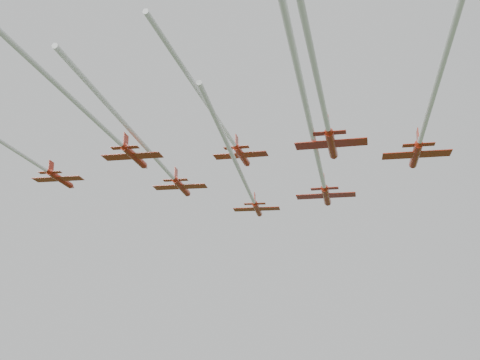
% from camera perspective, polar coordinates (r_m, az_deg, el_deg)
% --- Properties ---
extents(jet_lead, '(8.92, 61.78, 2.66)m').
position_cam_1_polar(jet_lead, '(100.74, 0.65, -0.63)').
color(jet_lead, red).
extents(jet_row2_left, '(9.27, 56.32, 2.77)m').
position_cam_1_polar(jet_row2_left, '(93.43, -7.54, 1.55)').
color(jet_row2_left, red).
extents(jet_row2_right, '(9.85, 66.82, 2.95)m').
position_cam_1_polar(jet_row2_right, '(86.17, 7.53, 1.38)').
color(jet_row2_right, red).
extents(jet_row3_left, '(7.86, 48.98, 2.36)m').
position_cam_1_polar(jet_row3_left, '(89.02, -19.88, 2.21)').
color(jet_row3_left, red).
extents(jet_row3_mid, '(8.11, 45.34, 2.41)m').
position_cam_1_polar(jet_row3_mid, '(80.74, -1.35, 4.60)').
color(jet_row3_mid, red).
extents(jet_row3_right, '(9.68, 49.86, 2.91)m').
position_cam_1_polar(jet_row3_right, '(81.79, 16.98, 4.60)').
color(jet_row3_right, red).
extents(jet_row4_left, '(8.03, 50.83, 2.42)m').
position_cam_1_polar(jet_row4_left, '(71.92, -13.28, 5.27)').
color(jet_row4_left, red).
extents(jet_row4_right, '(9.08, 54.78, 2.70)m').
position_cam_1_polar(jet_row4_right, '(65.24, 7.85, 7.13)').
color(jet_row4_right, red).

